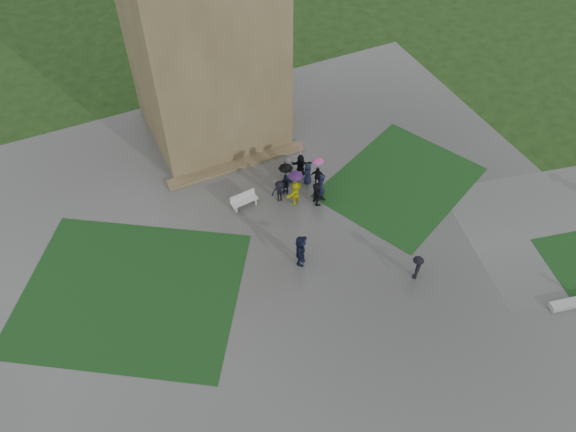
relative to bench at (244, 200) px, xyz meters
name	(u,v)px	position (x,y,z in m)	size (l,w,h in m)	color
ground	(313,293)	(0.90, -7.22, -0.50)	(120.00, 120.00, 0.00)	black
plaza	(297,265)	(0.90, -5.22, -0.49)	(34.00, 34.00, 0.02)	#3C3C39
lawn_inset_left	(131,292)	(-7.60, -3.22, -0.47)	(11.00, 9.00, 0.01)	black
lawn_inset_right	(401,182)	(9.40, -2.22, -0.47)	(9.00, 7.00, 0.01)	black
tower_plinth	(237,165)	(0.90, 3.38, -0.37)	(9.00, 0.80, 0.22)	brown
bench	(244,200)	(0.00, 0.00, 0.00)	(1.64, 0.67, 0.92)	#AFAFAA
visitor_cluster	(300,177)	(3.53, -0.20, 0.58)	(3.58, 3.87, 2.53)	black
pedestrian_mid	(301,250)	(1.18, -5.10, 0.50)	(1.80, 0.65, 1.94)	black
pedestrian_near	(417,267)	(6.16, -8.53, 0.31)	(1.02, 0.52, 1.57)	black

